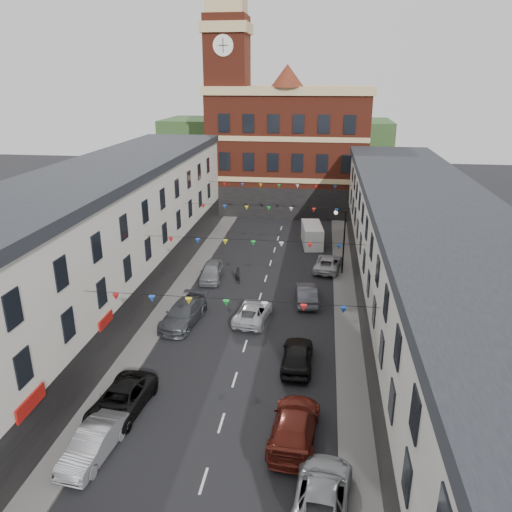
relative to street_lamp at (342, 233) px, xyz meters
The scene contains 21 objects.
ground 15.94m from the street_lamp, 115.07° to the right, with size 160.00×160.00×0.00m, color black.
pavement_left 18.43m from the street_lamp, 138.26° to the right, with size 1.80×64.00×0.15m, color #605E5B.
pavement_right 12.60m from the street_lamp, 88.33° to the right, with size 1.80×64.00×0.15m, color #605E5B.
terrace_left 22.52m from the street_lamp, 144.66° to the right, with size 8.40×56.00×10.70m.
terrace_right 14.04m from the street_lamp, 68.09° to the right, with size 8.40×56.00×9.70m.
civic_building 25.18m from the street_lamp, 105.30° to the left, with size 20.60×13.30×18.50m.
clock_tower 27.57m from the street_lamp, 123.79° to the left, with size 5.60×5.60×30.00m.
distant_hill 49.16m from the street_lamp, 102.40° to the left, with size 40.00×14.00×10.00m, color #2E4E24.
street_lamp is the anchor object (origin of this frame).
car_left_b 28.09m from the street_lamp, 115.58° to the right, with size 1.54×4.42×1.46m, color gray.
car_left_c 25.11m from the street_lamp, 118.94° to the right, with size 2.38×5.17×1.44m, color black.
car_left_d 16.47m from the street_lamp, 135.36° to the right, with size 2.21×5.43×1.58m, color #44474C.
car_left_e 12.07m from the street_lamp, 166.03° to the right, with size 1.82×4.52×1.54m, color gray.
car_right_b 26.94m from the street_lamp, 92.79° to the right, with size 2.32×5.04×1.40m, color #9A9DA2.
car_right_c 23.05m from the street_lamp, 96.85° to the right, with size 2.22×5.47×1.59m, color maroon.
car_right_d 16.60m from the street_lamp, 100.42° to the right, with size 1.88×4.68×1.59m, color black.
car_right_e 7.73m from the street_lamp, 113.07° to the right, with size 1.57×4.49×1.48m, color #4F5057.
car_right_f 3.52m from the street_lamp, 138.57° to the left, with size 2.26×4.90×1.36m, color #B6B8BB.
moving_car 12.51m from the street_lamp, 122.83° to the right, with size 2.23×4.84×1.35m, color #ADAFB5.
white_van 9.09m from the street_lamp, 108.54° to the left, with size 1.94×5.05×2.23m, color silver.
pedestrian 9.98m from the street_lamp, 158.71° to the right, with size 0.56×0.37×1.53m, color black.
Camera 1 is at (4.68, -29.09, 17.00)m, focal length 35.00 mm.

